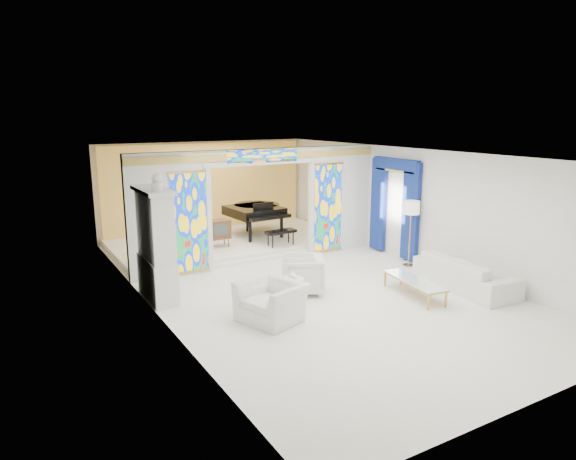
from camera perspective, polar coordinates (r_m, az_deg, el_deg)
floor at (r=12.12m, az=1.50°, el=-5.81°), size 12.00×12.00×0.00m
ceiling at (r=11.52m, az=1.59°, el=8.48°), size 7.00×12.00×0.02m
wall_back at (r=17.05m, az=-9.15°, el=4.65°), size 7.00×0.02×3.00m
wall_front at (r=7.51m, az=26.58°, el=-6.96°), size 7.00×0.02×3.00m
wall_left at (r=10.37m, az=-15.14°, el=-0.85°), size 0.02×12.00×3.00m
wall_right at (r=13.86m, az=13.96°, el=2.58°), size 0.02×12.00×3.00m
partition_wall at (r=13.41m, az=-2.94°, el=3.28°), size 7.00×0.22×3.00m
stained_glass_left at (r=12.60m, az=-10.93°, el=0.80°), size 0.90×0.04×2.40m
stained_glass_right at (r=14.41m, az=4.46°, el=2.49°), size 0.90×0.04×2.40m
stained_glass_transom at (r=13.18m, az=-2.79°, el=8.22°), size 2.00×0.04×0.34m
alcove_platform at (r=15.59m, az=-6.43°, el=-1.31°), size 6.80×3.80×0.18m
gold_curtain_back at (r=16.94m, az=-9.00°, el=4.60°), size 6.70×0.10×2.90m
chandelier at (r=15.18m, az=-5.81°, el=7.75°), size 0.48×0.48×0.30m
blue_drapes at (r=14.29m, az=11.74°, el=3.30°), size 0.14×1.85×2.65m
china_cabinet at (r=11.08m, az=-14.45°, el=-1.71°), size 0.56×1.46×2.72m
armchair_left at (r=9.86m, az=-1.88°, el=-7.95°), size 1.32×1.41×0.75m
armchair_right at (r=11.32m, az=1.60°, el=-4.97°), size 1.21×1.20×0.83m
sofa at (r=12.25m, az=19.06°, el=-4.55°), size 1.20×2.56×0.72m
side_table at (r=10.55m, az=0.47°, el=-6.46°), size 0.62×0.62×0.59m
vase at (r=10.45m, az=0.47°, el=-4.92°), size 0.23×0.23×0.18m
coffee_table at (r=11.43m, az=13.84°, el=-5.52°), size 0.76×1.75×0.38m
floor_lamp at (r=13.41m, az=13.53°, el=2.09°), size 0.48×0.48×1.71m
grand_piano at (r=15.96m, az=-3.54°, el=2.15°), size 1.82×2.84×1.10m
tv_console at (r=14.62m, az=-7.82°, el=0.07°), size 0.67×0.47×0.77m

